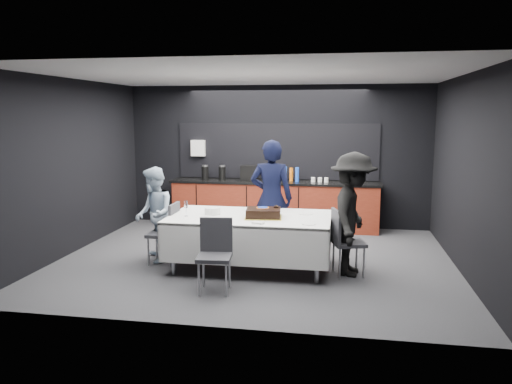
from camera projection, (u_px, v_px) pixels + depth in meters
ground at (255, 260)px, 7.73m from camera, size 6.00×6.00×0.00m
room_shell at (255, 140)px, 7.44m from camera, size 6.04×5.04×2.82m
kitchenette at (274, 201)px, 9.81m from camera, size 4.10×0.64×2.05m
party_table at (250, 225)px, 7.24m from camera, size 2.32×1.32×0.78m
cake_assembly at (263, 213)px, 7.08m from camera, size 0.56×0.47×0.16m
plate_stack at (212, 211)px, 7.32m from camera, size 0.23×0.23×0.10m
loose_plate_near at (219, 220)px, 6.92m from camera, size 0.20×0.20×0.01m
loose_plate_right_a at (306, 214)px, 7.35m from camera, size 0.22×0.22×0.01m
loose_plate_right_b at (309, 224)px, 6.67m from camera, size 0.19×0.19×0.01m
loose_plate_far at (251, 209)px, 7.68m from camera, size 0.18×0.18×0.01m
fork_pile at (258, 223)px, 6.70m from camera, size 0.18×0.14×0.02m
champagne_flute at (186, 205)px, 7.16m from camera, size 0.06×0.06×0.22m
chair_left at (168, 229)px, 7.47m from camera, size 0.42×0.42×0.92m
chair_right at (343, 237)px, 6.96m from camera, size 0.52×0.52×0.92m
chair_near at (215, 249)px, 6.35m from camera, size 0.46×0.46×0.92m
person_center at (271, 198)px, 7.88m from camera, size 0.68×0.46×1.84m
person_left at (154, 215)px, 7.57m from camera, size 0.80×0.87×1.45m
person_right at (353, 214)px, 6.91m from camera, size 0.79×1.19×1.72m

